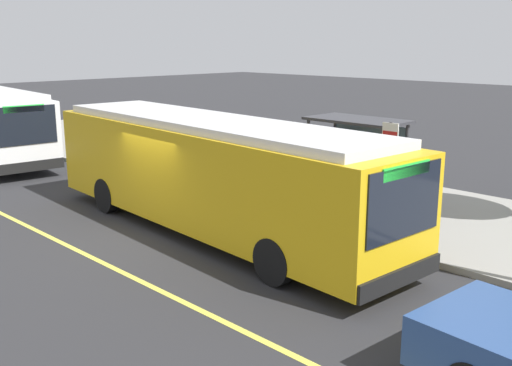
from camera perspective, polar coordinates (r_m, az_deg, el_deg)
ground_plane at (r=15.73m, az=-9.30°, el=-4.65°), size 120.00×120.00×0.00m
sidewalk_curb at (r=19.65m, az=5.03°, el=-0.66°), size 44.00×6.40×0.15m
lane_stripe_center at (r=14.64m, az=-16.34°, el=-6.38°), size 36.00×0.14×0.01m
transit_bus_main at (r=15.16m, az=-4.27°, el=1.14°), size 11.81×3.25×2.95m
bus_shelter at (r=18.07m, az=9.38°, el=3.95°), size 2.90×1.60×2.48m
waiting_bench at (r=18.09m, az=10.58°, el=-0.24°), size 1.60×0.48×0.95m
route_sign_post at (r=14.81m, az=12.59°, el=1.90°), size 0.44×0.08×2.80m
pedestrian_commuter at (r=16.40m, az=6.95°, el=0.23°), size 0.24×0.40×1.69m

